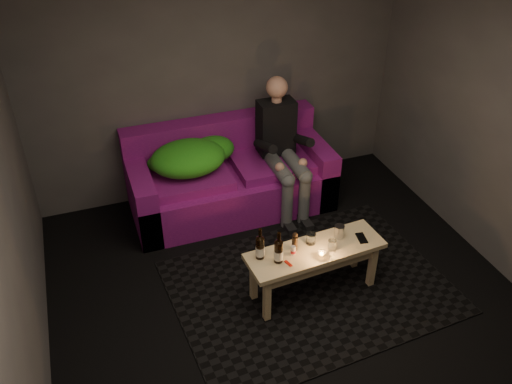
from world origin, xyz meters
TOP-DOWN VIEW (x-y plane):
  - floor at (0.00, 0.00)m, footprint 4.50×4.50m
  - room at (0.00, 0.47)m, footprint 4.50×4.50m
  - rug at (0.24, 0.32)m, footprint 2.52×1.91m
  - sofa at (-0.04, 1.82)m, footprint 2.10×0.95m
  - green_blanket at (-0.43, 1.81)m, footprint 0.92×0.63m
  - person at (0.49, 1.65)m, footprint 0.38×0.87m
  - coffee_table at (0.24, 0.27)m, footprint 1.22×0.46m
  - beer_bottle_a at (-0.24, 0.33)m, footprint 0.07×0.07m
  - beer_bottle_b at (-0.11, 0.23)m, footprint 0.07×0.07m
  - salt_shaker at (0.04, 0.27)m, footprint 0.05×0.05m
  - pepper_mill at (0.07, 0.33)m, footprint 0.05×0.05m
  - tumbler_back at (0.24, 0.36)m, footprint 0.11×0.11m
  - tealight at (0.24, 0.16)m, footprint 0.06×0.06m
  - tumbler_front at (0.37, 0.22)m, footprint 0.09×0.09m
  - steel_cup at (0.50, 0.35)m, footprint 0.09×0.09m
  - smartphone at (0.68, 0.26)m, footprint 0.09×0.16m
  - red_lighter at (-0.05, 0.17)m, footprint 0.05×0.08m

SIDE VIEW (x-z plane):
  - floor at x=0.00m, z-range 0.00..0.00m
  - rug at x=0.24m, z-range 0.00..0.01m
  - sofa at x=-0.04m, z-range -0.12..0.78m
  - coffee_table at x=0.24m, z-range 0.16..0.65m
  - smartphone at x=0.68m, z-range 0.49..0.50m
  - red_lighter at x=-0.05m, z-range 0.49..0.50m
  - tealight at x=0.24m, z-range 0.49..0.54m
  - salt_shaker at x=0.04m, z-range 0.49..0.58m
  - tumbler_front at x=0.37m, z-range 0.49..0.58m
  - tumbler_back at x=0.24m, z-range 0.49..0.59m
  - steel_cup at x=0.50m, z-range 0.49..0.61m
  - pepper_mill at x=0.07m, z-range 0.49..0.62m
  - beer_bottle_a at x=-0.24m, z-range 0.45..0.75m
  - beer_bottle_b at x=-0.11m, z-range 0.45..0.75m
  - green_blanket at x=-0.43m, z-range 0.52..0.84m
  - person at x=0.49m, z-range 0.03..1.43m
  - room at x=0.00m, z-range -0.61..3.89m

